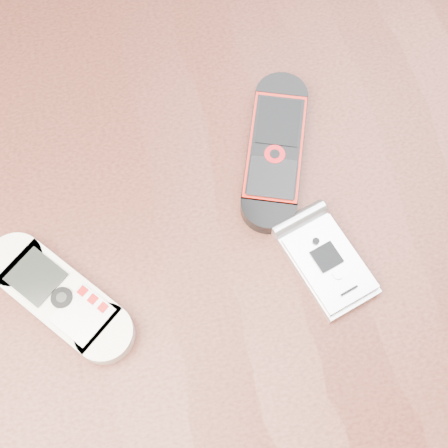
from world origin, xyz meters
The scene contains 5 objects.
ground centered at (0.00, 0.00, 0.00)m, with size 4.00×4.00×0.00m, color #472B19.
table centered at (0.00, 0.00, 0.64)m, with size 1.20×0.80×0.75m.
nokia_white centered at (-0.14, -0.03, 0.76)m, with size 0.05×0.15×0.02m, color silver.
nokia_black_red centered at (0.07, 0.06, 0.76)m, with size 0.05×0.16×0.02m, color black.
motorola_razr centered at (0.08, -0.05, 0.76)m, with size 0.05×0.10×0.02m, color silver.
Camera 1 is at (-0.04, -0.20, 1.25)m, focal length 50.00 mm.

